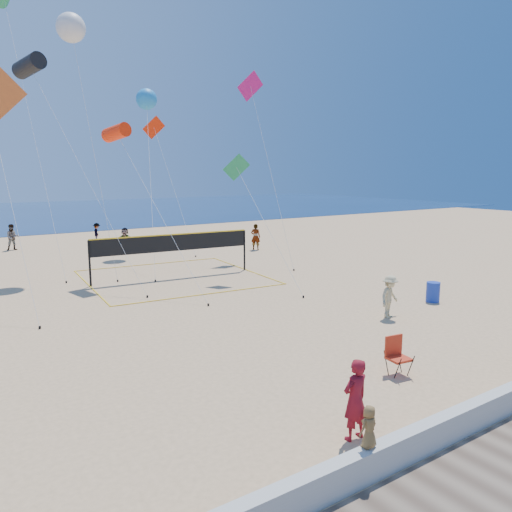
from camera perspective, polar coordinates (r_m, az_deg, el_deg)
ground at (r=12.82m, az=8.17°, el=-15.29°), size 120.00×120.00×0.00m
seawall at (r=10.91m, az=19.46°, el=-18.71°), size 32.00×0.30×0.60m
woman at (r=10.63m, az=11.26°, el=-15.78°), size 0.63×0.42×1.70m
toddler at (r=9.40m, az=12.79°, el=-18.50°), size 0.39×0.27×0.77m
bystander_b at (r=19.23m, az=15.04°, el=-4.49°), size 1.14×0.82×1.59m
far_person_1 at (r=34.49m, az=-14.74°, el=1.75°), size 1.59×1.22×1.68m
far_person_2 at (r=34.60m, az=-0.05°, el=2.20°), size 0.77×0.78×1.81m
far_person_3 at (r=38.29m, az=-26.05°, el=1.94°), size 0.92×0.74×1.80m
far_person_4 at (r=40.11m, az=-17.72°, el=2.55°), size 0.85×1.10×1.49m
camp_chair at (r=14.09m, az=15.75°, el=-10.62°), size 0.63×0.75×1.16m
trash_barrel at (r=22.13m, az=19.57°, el=-3.89°), size 0.58×0.58×0.83m
volleyball_net at (r=25.73m, az=-9.49°, el=0.91°), size 9.13×9.00×2.26m
kite_1 at (r=28.34m, az=-24.48°, el=19.17°), size 3.42×8.58×11.04m
kite_2 at (r=25.72m, az=-15.66°, el=13.40°), size 1.66×7.93×7.69m
kite_4 at (r=24.95m, az=-1.80°, el=9.25°), size 1.21×5.69×6.27m
kite_5 at (r=32.53m, az=-0.44°, el=18.05°), size 2.15×6.22×11.59m
kite_6 at (r=30.04m, az=-20.40°, el=23.25°), size 1.75×5.33×13.49m
kite_7 at (r=34.89m, az=-12.41°, el=17.09°), size 4.51×10.15×10.73m
kite_9 at (r=38.17m, az=-11.37°, el=13.55°), size 1.72×7.58×9.43m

